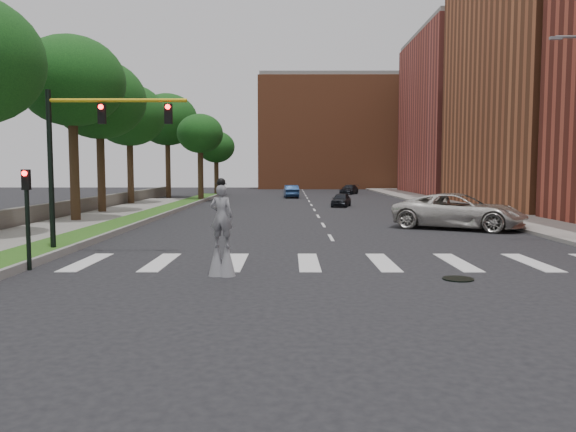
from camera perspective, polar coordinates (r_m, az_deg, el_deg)
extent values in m
plane|color=black|center=(18.64, 6.18, -5.23)|extent=(160.00, 160.00, 0.00)
cube|color=#255317|center=(39.56, -13.80, 0.15)|extent=(2.00, 60.00, 0.25)
cube|color=gray|center=(39.31, -12.32, 0.18)|extent=(0.20, 60.00, 0.28)
cube|color=gray|center=(31.08, -23.66, -1.41)|extent=(4.00, 60.00, 0.18)
cube|color=gray|center=(45.71, 18.60, 0.61)|extent=(5.00, 90.00, 0.18)
cube|color=#56524A|center=(43.06, -20.29, 0.93)|extent=(0.50, 56.00, 1.10)
cylinder|color=black|center=(17.29, 16.88, -6.13)|extent=(0.90, 0.90, 0.04)
cube|color=#9A5230|center=(54.58, 27.01, 13.53)|extent=(16.00, 22.00, 24.00)
cube|color=#AE4B40|center=(76.42, 18.71, 9.63)|extent=(16.00, 22.00, 20.00)
cube|color=#9A5230|center=(96.76, 4.94, 8.21)|extent=(26.00, 14.00, 18.00)
cube|color=slate|center=(27.30, 25.55, 15.99)|extent=(0.50, 0.18, 0.12)
cylinder|color=black|center=(23.11, -22.96, 4.08)|extent=(0.20, 0.20, 6.20)
cylinder|color=gold|center=(22.36, -16.94, 11.18)|extent=(5.20, 0.14, 0.14)
cube|color=black|center=(22.49, -18.39, 9.82)|extent=(0.28, 0.18, 0.75)
cylinder|color=#FF0C0C|center=(22.42, -18.49, 10.48)|extent=(0.18, 0.06, 0.18)
cube|color=black|center=(21.84, -12.06, 10.12)|extent=(0.28, 0.18, 0.75)
cylinder|color=#FF0C0C|center=(21.76, -12.13, 10.79)|extent=(0.18, 0.06, 0.18)
cylinder|color=black|center=(19.70, -24.92, -0.71)|extent=(0.14, 0.14, 3.00)
cube|color=black|center=(19.63, -25.07, 3.36)|extent=(0.25, 0.16, 0.65)
cylinder|color=#FF0C0C|center=(19.54, -25.21, 3.94)|extent=(0.16, 0.05, 0.16)
cylinder|color=#332214|center=(17.12, -6.22, -4.66)|extent=(0.07, 0.07, 0.87)
cylinder|color=#332214|center=(17.22, -7.23, -4.61)|extent=(0.07, 0.07, 0.87)
cone|color=slate|center=(17.10, -6.22, -4.30)|extent=(0.52, 0.52, 1.08)
cone|color=slate|center=(17.20, -7.24, -4.26)|extent=(0.52, 0.52, 1.08)
imported|color=slate|center=(17.00, -6.77, -0.01)|extent=(0.77, 0.59, 1.92)
sphere|color=black|center=(16.94, -6.81, 3.42)|extent=(0.26, 0.26, 0.26)
cylinder|color=black|center=(16.94, -6.81, 3.25)|extent=(0.34, 0.34, 0.02)
cube|color=yellow|center=(17.09, -6.64, 1.79)|extent=(0.22, 0.05, 0.10)
imported|color=beige|center=(31.68, 16.99, 0.48)|extent=(7.62, 6.10, 1.93)
imported|color=black|center=(48.43, 5.42, 1.65)|extent=(2.20, 3.70, 1.18)
imported|color=#162A4D|center=(63.10, 0.32, 2.52)|extent=(1.81, 4.43, 1.43)
imported|color=black|center=(72.54, 6.23, 2.70)|extent=(3.08, 4.46, 1.20)
cylinder|color=#332214|center=(36.02, -20.89, 4.79)|extent=(0.56, 0.56, 6.86)
ellipsoid|color=#103713|center=(36.39, -21.13, 12.68)|extent=(6.26, 6.26, 5.32)
cylinder|color=#332214|center=(42.51, -18.46, 4.58)|extent=(0.56, 0.56, 6.51)
ellipsoid|color=#103713|center=(42.79, -18.63, 11.15)|extent=(6.58, 6.58, 5.59)
cylinder|color=#332214|center=(52.20, -15.72, 4.58)|extent=(0.56, 0.56, 6.39)
ellipsoid|color=#103713|center=(52.41, -15.84, 9.84)|extent=(6.40, 6.40, 5.44)
cylinder|color=#332214|center=(64.60, -12.09, 4.95)|extent=(0.56, 0.56, 7.03)
ellipsoid|color=#103713|center=(64.83, -12.17, 9.56)|extent=(6.78, 6.78, 5.76)
cylinder|color=#332214|center=(56.80, -8.87, 4.31)|extent=(0.56, 0.56, 5.60)
ellipsoid|color=#103713|center=(56.91, -8.92, 8.28)|extent=(4.57, 4.57, 3.89)
cylinder|color=#332214|center=(69.48, -7.28, 4.07)|extent=(0.56, 0.56, 4.78)
ellipsoid|color=#103713|center=(69.53, -7.31, 6.98)|extent=(4.54, 4.54, 3.86)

